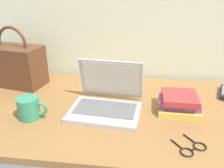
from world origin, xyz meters
TOP-DOWN VIEW (x-y plane):
  - desk at (0.00, 0.00)m, footprint 1.60×0.76m
  - laptop at (-0.05, -0.02)m, footprint 0.33×0.30m
  - coffee_mug at (-0.37, -0.13)m, footprint 0.13×0.09m
  - eyeglasses at (0.29, -0.26)m, footprint 0.13×0.14m
  - handbag at (-0.59, 0.20)m, footprint 0.32×0.21m
  - book_stack at (0.28, 0.01)m, footprint 0.19×0.16m

SIDE VIEW (x-z plane):
  - desk at x=0.00m, z-range 0.00..0.03m
  - eyeglasses at x=0.29m, z-range 0.03..0.04m
  - book_stack at x=0.28m, z-range 0.03..0.11m
  - laptop at x=-0.05m, z-range -0.03..0.18m
  - coffee_mug at x=-0.37m, z-range 0.03..0.13m
  - handbag at x=-0.59m, z-range -0.02..0.31m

